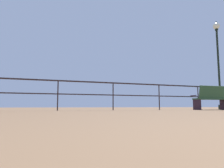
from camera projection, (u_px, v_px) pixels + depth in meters
pier_railing at (87, 89)px, 7.70m from camera, size 18.92×0.05×1.08m
bench_near_left at (212, 97)px, 8.72m from camera, size 1.54×0.76×1.00m
lamppost_center at (218, 52)px, 10.51m from camera, size 0.34×0.34×4.54m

